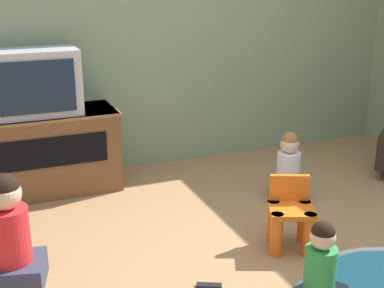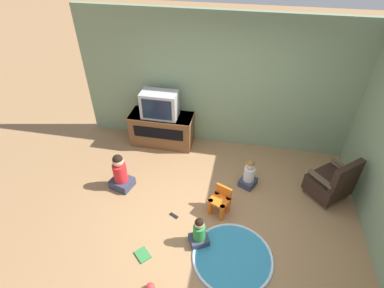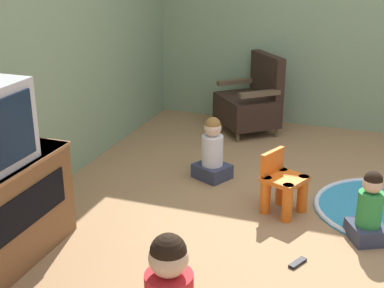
% 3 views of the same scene
% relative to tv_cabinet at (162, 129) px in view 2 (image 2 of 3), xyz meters
% --- Properties ---
extents(ground_plane, '(30.00, 30.00, 0.00)m').
position_rel_tv_cabinet_xyz_m(ground_plane, '(1.36, -1.89, -0.35)').
color(ground_plane, '#9E754C').
extents(wall_back, '(5.37, 0.12, 2.63)m').
position_rel_tv_cabinet_xyz_m(wall_back, '(1.05, 0.34, 0.96)').
color(wall_back, gray).
rests_on(wall_back, ground_plane).
extents(tv_cabinet, '(1.28, 0.54, 0.68)m').
position_rel_tv_cabinet_xyz_m(tv_cabinet, '(0.00, 0.00, 0.00)').
color(tv_cabinet, brown).
rests_on(tv_cabinet, ground_plane).
extents(television, '(0.70, 0.40, 0.52)m').
position_rel_tv_cabinet_xyz_m(television, '(-0.00, -0.04, 0.59)').
color(television, '#B7B7BC').
rests_on(television, tv_cabinet).
extents(black_armchair, '(0.83, 0.82, 0.85)m').
position_rel_tv_cabinet_xyz_m(black_armchair, '(3.17, -0.93, -0.02)').
color(black_armchair, brown).
rests_on(black_armchair, ground_plane).
extents(yellow_kid_chair, '(0.38, 0.37, 0.48)m').
position_rel_tv_cabinet_xyz_m(yellow_kid_chair, '(1.41, -1.62, -0.14)').
color(yellow_kid_chair, orange).
rests_on(yellow_kid_chair, ground_plane).
extents(play_mat, '(1.15, 1.15, 0.04)m').
position_rel_tv_cabinet_xyz_m(play_mat, '(1.70, -2.41, -0.34)').
color(play_mat, teal).
rests_on(play_mat, ground_plane).
extents(child_watching_left, '(0.35, 0.37, 0.56)m').
position_rel_tv_cabinet_xyz_m(child_watching_left, '(1.83, -0.92, -0.11)').
color(child_watching_left, '#33384C').
rests_on(child_watching_left, ground_plane).
extents(child_watching_center, '(0.43, 0.39, 0.71)m').
position_rel_tv_cabinet_xyz_m(child_watching_center, '(-0.35, -1.39, -0.04)').
color(child_watching_center, '#33384C').
rests_on(child_watching_center, ground_plane).
extents(child_watching_right, '(0.34, 0.33, 0.52)m').
position_rel_tv_cabinet_xyz_m(child_watching_right, '(1.19, -2.26, -0.13)').
color(child_watching_right, '#33384C').
rests_on(child_watching_right, ground_plane).
extents(toy_ball, '(0.12, 0.12, 0.12)m').
position_rel_tv_cabinet_xyz_m(toy_ball, '(0.71, -3.08, -0.29)').
color(toy_ball, red).
rests_on(toy_ball, ground_plane).
extents(book, '(0.27, 0.27, 0.02)m').
position_rel_tv_cabinet_xyz_m(book, '(0.44, -2.63, -0.34)').
color(book, '#337F3D').
rests_on(book, ground_plane).
extents(remote_control, '(0.15, 0.10, 0.02)m').
position_rel_tv_cabinet_xyz_m(remote_control, '(0.71, -1.86, -0.34)').
color(remote_control, black).
rests_on(remote_control, ground_plane).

